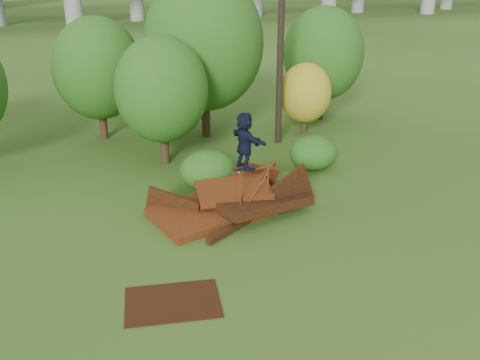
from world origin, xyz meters
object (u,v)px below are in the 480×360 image
object	(u,v)px
flat_plate	(173,302)
utility_pole	(281,13)
scrap_pile	(232,203)
skater	(245,141)

from	to	relation	value
flat_plate	utility_pole	xyz separation A→B (m)	(7.63, 10.27, 5.62)
scrap_pile	flat_plate	size ratio (longest dim) A/B	2.46
skater	utility_pole	world-z (taller)	utility_pole
scrap_pile	flat_plate	bearing A→B (deg)	-126.76
skater	utility_pole	distance (m)	8.69
skater	utility_pole	size ratio (longest dim) A/B	0.16
flat_plate	utility_pole	size ratio (longest dim) A/B	0.20
scrap_pile	skater	xyz separation A→B (m)	(0.17, -0.70, 2.31)
scrap_pile	skater	distance (m)	2.42
flat_plate	utility_pole	bearing A→B (deg)	53.39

